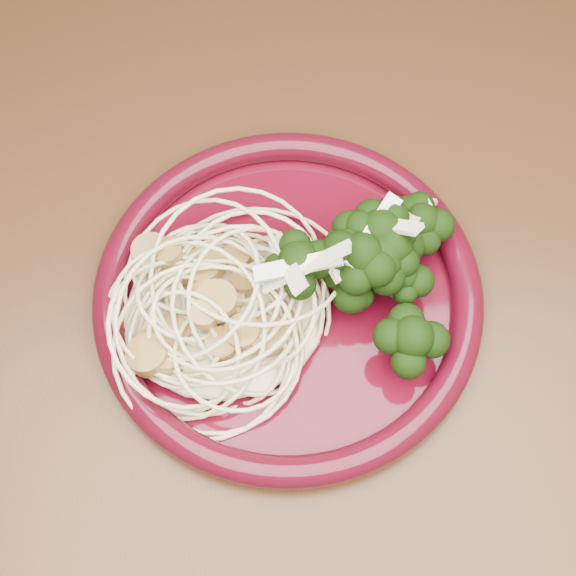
% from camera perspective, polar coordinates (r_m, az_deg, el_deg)
% --- Properties ---
extents(dining_table, '(1.20, 0.80, 0.75)m').
position_cam_1_polar(dining_table, '(0.64, -9.59, -6.50)').
color(dining_table, '#472814').
rests_on(dining_table, ground).
extents(dinner_plate, '(0.34, 0.34, 0.02)m').
position_cam_1_polar(dinner_plate, '(0.54, 0.00, -0.48)').
color(dinner_plate, '#450613').
rests_on(dinner_plate, dining_table).
extents(spaghetti_pile, '(0.17, 0.16, 0.03)m').
position_cam_1_polar(spaghetti_pile, '(0.53, -4.67, -1.66)').
color(spaghetti_pile, beige).
rests_on(spaghetti_pile, dinner_plate).
extents(scallop_cluster, '(0.16, 0.16, 0.04)m').
position_cam_1_polar(scallop_cluster, '(0.50, -4.98, 0.08)').
color(scallop_cluster, '#A67F3B').
rests_on(scallop_cluster, spaghetti_pile).
extents(broccoli_pile, '(0.14, 0.18, 0.05)m').
position_cam_1_polar(broccoli_pile, '(0.54, 5.64, 2.68)').
color(broccoli_pile, black).
rests_on(broccoli_pile, dinner_plate).
extents(onion_garnish, '(0.10, 0.12, 0.06)m').
position_cam_1_polar(onion_garnish, '(0.51, 5.97, 4.51)').
color(onion_garnish, white).
rests_on(onion_garnish, broccoli_pile).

